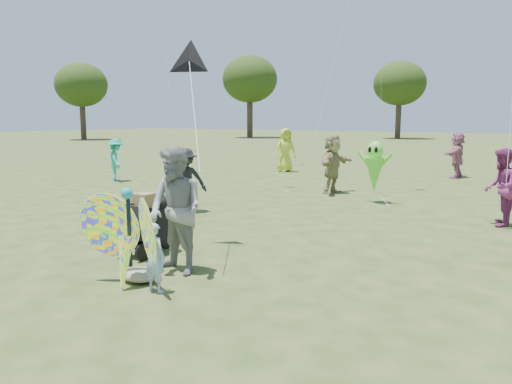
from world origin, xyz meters
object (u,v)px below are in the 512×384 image
at_px(child_girl, 155,258).
at_px(alien_kite, 375,168).
at_px(crowd_d, 333,164).
at_px(adult_man, 176,210).
at_px(crowd_g, 286,150).
at_px(jogging_stroller, 149,220).
at_px(crowd_i, 116,160).
at_px(crowd_e, 501,187).
at_px(crowd_j, 457,155).
at_px(butterfly_kite, 127,240).
at_px(crowd_b, 186,180).

height_order(child_girl, alien_kite, alien_kite).
xyz_separation_m(child_girl, crowd_d, (-1.87, 9.68, 0.45)).
distance_m(adult_man, crowd_g, 14.85).
height_order(child_girl, crowd_g, crowd_g).
xyz_separation_m(crowd_d, jogging_stroller, (0.38, -8.33, -0.32)).
bearing_deg(jogging_stroller, crowd_i, 143.22).
distance_m(crowd_e, jogging_stroller, 7.61).
bearing_deg(adult_man, jogging_stroller, 162.84).
bearing_deg(crowd_d, adult_man, -167.11).
distance_m(crowd_j, butterfly_kite, 16.38).
distance_m(crowd_d, crowd_e, 5.68).
xyz_separation_m(crowd_e, crowd_g, (-9.61, 7.11, 0.11)).
xyz_separation_m(crowd_d, crowd_e, (5.14, -2.40, -0.08)).
relative_size(crowd_i, crowd_j, 0.88).
bearing_deg(butterfly_kite, adult_man, 81.01).
bearing_deg(crowd_j, jogging_stroller, -3.64).
distance_m(crowd_d, crowd_j, 7.02).
xyz_separation_m(crowd_j, alien_kite, (-0.61, -7.60, 0.06)).
relative_size(crowd_i, jogging_stroller, 1.47).
bearing_deg(crowd_i, jogging_stroller, 177.66).
height_order(crowd_e, alien_kite, alien_kite).
bearing_deg(jogging_stroller, crowd_g, 111.59).
height_order(crowd_g, butterfly_kite, crowd_g).
bearing_deg(alien_kite, crowd_d, 150.29).
relative_size(adult_man, crowd_e, 1.14).
bearing_deg(crowd_j, alien_kite, -0.74).
height_order(crowd_j, alien_kite, crowd_j).
height_order(crowd_b, alien_kite, alien_kite).
height_order(child_girl, crowd_b, crowd_b).
height_order(child_girl, crowd_i, crowd_i).
distance_m(crowd_b, butterfly_kite, 5.74).
bearing_deg(crowd_j, crowd_i, -47.67).
bearing_deg(crowd_d, child_girl, -165.99).
distance_m(crowd_g, crowd_j, 7.07).
relative_size(child_girl, adult_man, 0.50).
bearing_deg(jogging_stroller, adult_man, -24.02).
distance_m(adult_man, crowd_b, 5.12).
xyz_separation_m(crowd_e, crowd_j, (-2.79, 9.01, 0.05)).
bearing_deg(jogging_stroller, crowd_e, 52.47).
xyz_separation_m(crowd_b, jogging_stroller, (2.14, -3.39, -0.19)).
bearing_deg(crowd_e, crowd_b, -75.57).
height_order(crowd_d, jogging_stroller, crowd_d).
xyz_separation_m(child_girl, crowd_e, (3.28, 7.28, 0.37)).
relative_size(child_girl, crowd_d, 0.52).
relative_size(child_girl, crowd_j, 0.53).
height_order(crowd_e, crowd_g, crowd_g).
height_order(child_girl, adult_man, adult_man).
bearing_deg(butterfly_kite, crowd_e, 62.94).
xyz_separation_m(adult_man, crowd_d, (-1.53, 8.88, -0.04)).
xyz_separation_m(crowd_e, jogging_stroller, (-4.76, -5.93, -0.25)).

